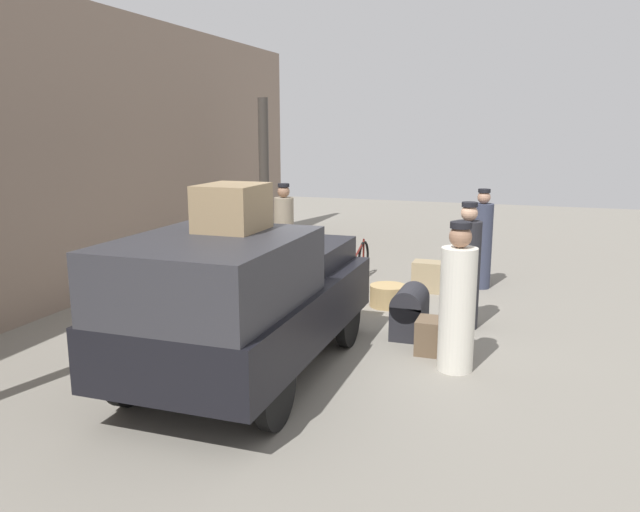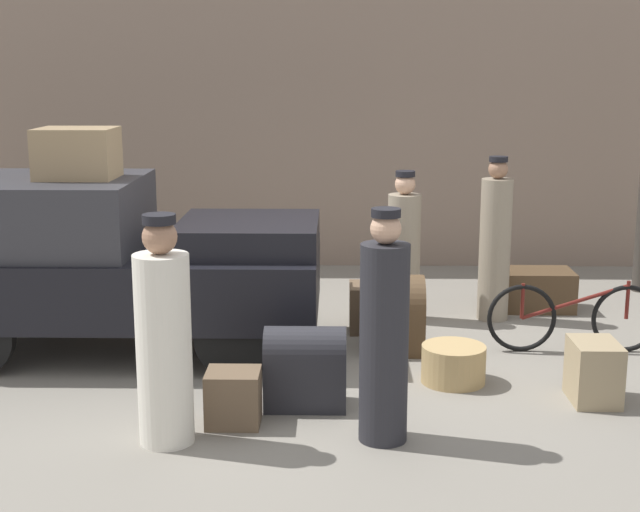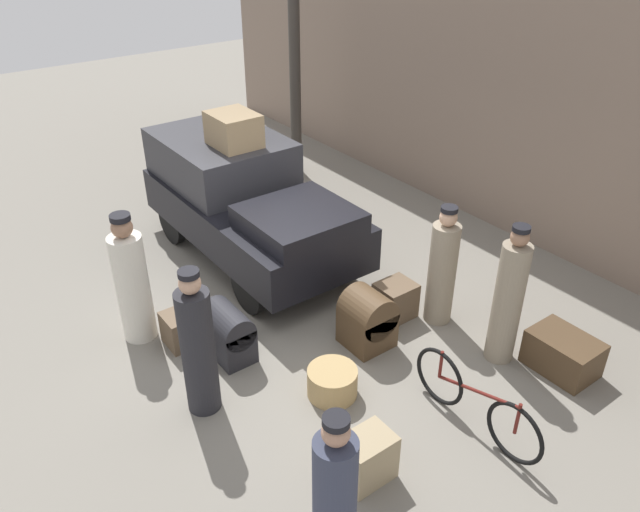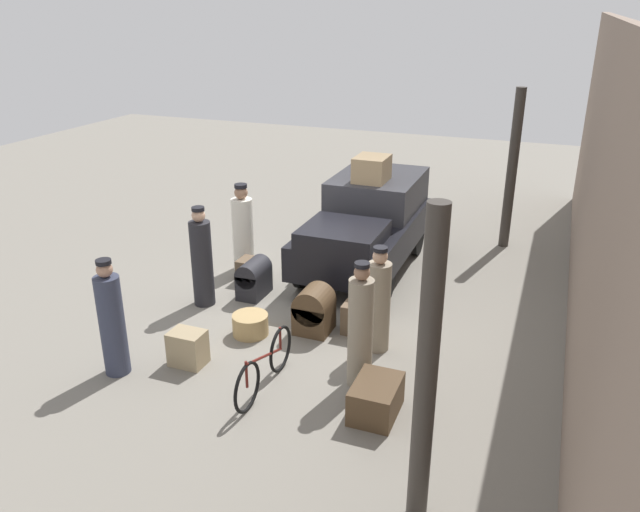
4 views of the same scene
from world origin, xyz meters
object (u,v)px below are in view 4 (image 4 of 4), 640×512
object	(u,v)px
conductor_in_dark_uniform	(112,322)
trunk_wicker_pale	(188,348)
suitcase_black_upright	(249,270)
truck	(367,222)
porter_lifting_near_truck	(360,330)
porter_carrying_trunk	(243,231)
trunk_on_truck_roof	(372,169)
trunk_umber_medium	(376,398)
porter_with_bicycle	(378,303)
wicker_basket	(250,325)
bicycle	(265,366)
trunk_barrel_dark	(314,310)
suitcase_small_leather	(359,318)
porter_standing_middle	(202,260)
trunk_large_brown	(254,278)

from	to	relation	value
conductor_in_dark_uniform	trunk_wicker_pale	size ratio (longest dim) A/B	3.33
conductor_in_dark_uniform	suitcase_black_upright	bearing A→B (deg)	175.38
truck	porter_lifting_near_truck	size ratio (longest dim) A/B	2.11
porter_carrying_trunk	conductor_in_dark_uniform	xyz separation A→B (m)	(3.81, 0.06, 0.01)
trunk_on_truck_roof	trunk_umber_medium	bearing A→B (deg)	18.07
porter_with_bicycle	trunk_on_truck_roof	bearing A→B (deg)	-160.86
porter_carrying_trunk	trunk_wicker_pale	world-z (taller)	porter_carrying_trunk
truck	wicker_basket	world-z (taller)	truck
porter_with_bicycle	trunk_umber_medium	bearing A→B (deg)	15.88
bicycle	trunk_barrel_dark	distance (m)	1.68
bicycle	porter_carrying_trunk	world-z (taller)	porter_carrying_trunk
suitcase_small_leather	trunk_umber_medium	bearing A→B (deg)	23.72
porter_standing_middle	wicker_basket	bearing A→B (deg)	61.12
trunk_umber_medium	trunk_barrel_dark	distance (m)	2.24
bicycle	trunk_barrel_dark	bearing A→B (deg)	179.47
bicycle	suitcase_black_upright	bearing A→B (deg)	-149.32
trunk_wicker_pale	porter_carrying_trunk	bearing A→B (deg)	-165.53
suitcase_small_leather	trunk_barrel_dark	bearing A→B (deg)	-71.71
wicker_basket	trunk_umber_medium	size ratio (longest dim) A/B	0.73
porter_carrying_trunk	trunk_large_brown	bearing A→B (deg)	35.80
trunk_wicker_pale	trunk_barrel_dark	distance (m)	1.99
porter_carrying_trunk	trunk_large_brown	world-z (taller)	porter_carrying_trunk
porter_with_bicycle	conductor_in_dark_uniform	xyz separation A→B (m)	(1.89, -3.12, 0.04)
suitcase_black_upright	trunk_large_brown	bearing A→B (deg)	35.05
porter_lifting_near_truck	porter_carrying_trunk	bearing A→B (deg)	-131.85
porter_with_bicycle	suitcase_black_upright	distance (m)	3.25
truck	trunk_large_brown	bearing A→B (deg)	-36.04
porter_lifting_near_truck	porter_with_bicycle	bearing A→B (deg)	-177.76
bicycle	trunk_umber_medium	bearing A→B (deg)	90.21
porter_standing_middle	trunk_umber_medium	bearing A→B (deg)	61.94
porter_with_bicycle	porter_standing_middle	distance (m)	3.13
porter_with_bicycle	trunk_large_brown	xyz separation A→B (m)	(-0.95, -2.47, -0.40)
porter_lifting_near_truck	trunk_umber_medium	bearing A→B (deg)	35.04
truck	bicycle	xyz separation A→B (m)	(4.41, 0.00, -0.56)
wicker_basket	trunk_umber_medium	distance (m)	2.64
porter_lifting_near_truck	suitcase_black_upright	xyz separation A→B (m)	(-2.43, -2.88, -0.59)
truck	porter_standing_middle	distance (m)	3.24
trunk_barrel_dark	suitcase_black_upright	world-z (taller)	trunk_barrel_dark
wicker_basket	trunk_wicker_pale	size ratio (longest dim) A/B	1.10
trunk_large_brown	porter_carrying_trunk	bearing A→B (deg)	-144.20
porter_carrying_trunk	suitcase_small_leather	world-z (taller)	porter_carrying_trunk
porter_with_bicycle	conductor_in_dark_uniform	bearing A→B (deg)	-58.81
wicker_basket	trunk_large_brown	size ratio (longest dim) A/B	0.84
bicycle	porter_lifting_near_truck	xyz separation A→B (m)	(-0.57, 1.10, 0.47)
porter_lifting_near_truck	porter_standing_middle	xyz separation A→B (m)	(-1.32, -3.15, -0.02)
suitcase_small_leather	suitcase_black_upright	xyz separation A→B (m)	(-1.11, -2.45, -0.03)
trunk_umber_medium	trunk_barrel_dark	size ratio (longest dim) A/B	1.03
bicycle	porter_standing_middle	xyz separation A→B (m)	(-1.89, -2.05, 0.44)
porter_lifting_near_truck	wicker_basket	bearing A→B (deg)	-108.81
conductor_in_dark_uniform	trunk_umber_medium	bearing A→B (deg)	95.90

